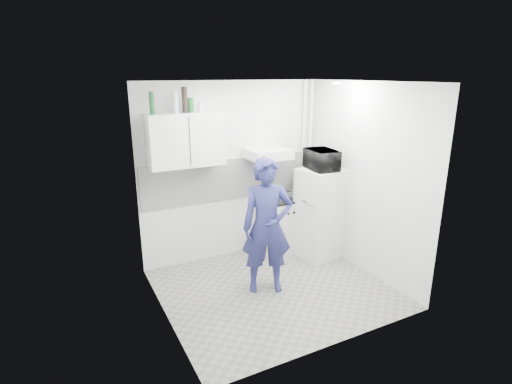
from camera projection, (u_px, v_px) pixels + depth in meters
name	position (u px, v px, depth m)	size (l,w,h in m)	color
floor	(274.00, 289.00, 5.19)	(2.80, 2.80, 0.00)	slate
ceiling	(277.00, 82.00, 4.45)	(2.80, 2.80, 0.00)	white
wall_back	(233.00, 171.00, 5.88)	(2.80, 2.80, 0.00)	silver
wall_left	(160.00, 211.00, 4.20)	(2.60, 2.60, 0.00)	silver
wall_right	(364.00, 180.00, 5.43)	(2.60, 2.60, 0.00)	silver
person	(267.00, 226.00, 4.96)	(0.63, 0.41, 1.73)	navy
stove	(276.00, 226.00, 6.19)	(0.51, 0.51, 0.82)	silver
fridge	(319.00, 213.00, 5.97)	(0.56, 0.56, 1.35)	white
stove_top	(277.00, 200.00, 6.07)	(0.49, 0.49, 0.03)	black
saucepan	(279.00, 195.00, 6.13)	(0.18, 0.18, 0.10)	silver
microwave	(322.00, 160.00, 5.73)	(0.35, 0.52, 0.29)	black
bottle_a	(152.00, 103.00, 4.93)	(0.06, 0.06, 0.28)	#144C1E
bottle_c	(175.00, 102.00, 5.06)	(0.07, 0.07, 0.29)	#B2B7BC
bottle_d	(185.00, 100.00, 5.11)	(0.07, 0.07, 0.33)	black
canister_a	(191.00, 105.00, 5.16)	(0.08, 0.08, 0.19)	#144C1E
canister_b	(201.00, 107.00, 5.23)	(0.07, 0.07, 0.14)	#B2B7BC
upper_cabinet	(186.00, 140.00, 5.25)	(1.00, 0.35, 0.70)	white
range_hood	(268.00, 154.00, 5.79)	(0.60, 0.50, 0.14)	silver
backsplash	(233.00, 178.00, 5.90)	(2.74, 0.03, 0.60)	white
pipe_a	(309.00, 164.00, 6.39)	(0.05, 0.05, 2.60)	silver
pipe_b	(303.00, 164.00, 6.33)	(0.04, 0.04, 2.60)	silver
ceiling_spot_fixture	(337.00, 83.00, 5.06)	(0.10, 0.10, 0.02)	white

